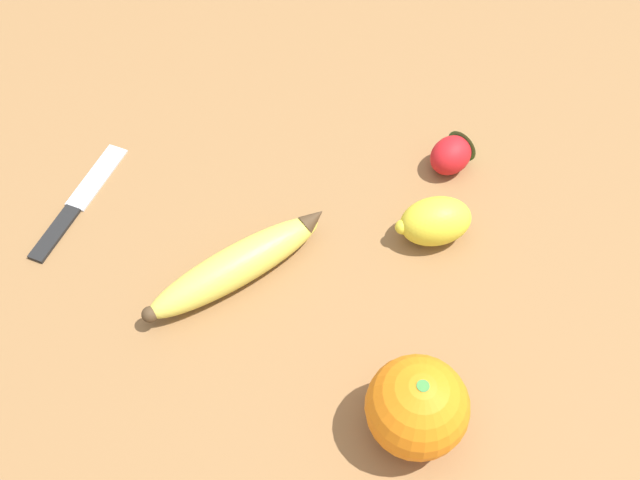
{
  "coord_description": "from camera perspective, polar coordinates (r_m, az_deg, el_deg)",
  "views": [
    {
      "loc": [
        -0.24,
        0.26,
        0.6
      ],
      "look_at": [
        -0.05,
        -0.09,
        0.03
      ],
      "focal_mm": 42.0,
      "sensor_mm": 36.0,
      "label": 1
    }
  ],
  "objects": [
    {
      "name": "ground_plane",
      "position": [
        0.7,
        -7.22,
        -4.92
      ],
      "size": [
        3.0,
        3.0,
        0.0
      ],
      "primitive_type": "plane",
      "color": "olive"
    },
    {
      "name": "banana",
      "position": [
        0.7,
        -6.29,
        -1.9
      ],
      "size": [
        0.12,
        0.19,
        0.04
      ],
      "rotation": [
        0.0,
        0.0,
        4.24
      ],
      "color": "#DBCC4C",
      "rests_on": "ground_plane"
    },
    {
      "name": "strawberry",
      "position": [
        0.79,
        10.11,
        6.52
      ],
      "size": [
        0.05,
        0.06,
        0.04
      ],
      "rotation": [
        0.0,
        0.0,
        4.41
      ],
      "color": "red",
      "rests_on": "ground_plane"
    },
    {
      "name": "paring_knife",
      "position": [
        0.79,
        -18.13,
        2.6
      ],
      "size": [
        0.04,
        0.16,
        0.01
      ],
      "rotation": [
        0.0,
        0.0,
        3.24
      ],
      "color": "silver",
      "rests_on": "ground_plane"
    },
    {
      "name": "orange",
      "position": [
        0.61,
        7.41,
        -12.51
      ],
      "size": [
        0.08,
        0.08,
        0.08
      ],
      "color": "orange",
      "rests_on": "ground_plane"
    },
    {
      "name": "lemon",
      "position": [
        0.73,
        8.76,
        1.42
      ],
      "size": [
        0.08,
        0.08,
        0.05
      ],
      "rotation": [
        0.0,
        0.0,
        0.7
      ],
      "color": "yellow",
      "rests_on": "ground_plane"
    }
  ]
}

